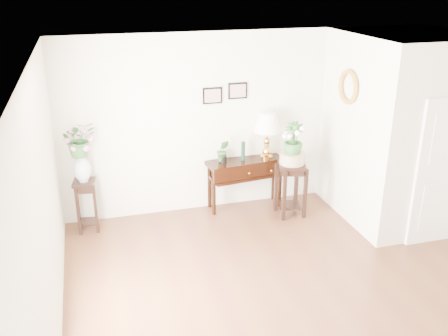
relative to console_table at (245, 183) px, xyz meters
name	(u,v)px	position (x,y,z in m)	size (l,w,h in m)	color
floor	(324,295)	(0.16, -2.57, -0.41)	(6.00, 5.50, 0.02)	#56341E
ceiling	(345,59)	(0.16, -2.57, 2.39)	(6.00, 5.50, 0.02)	white
wall_back	(252,121)	(0.16, 0.18, 0.99)	(6.00, 0.02, 2.80)	white
wall_left	(44,224)	(-2.84, -2.57, 0.99)	(0.02, 5.50, 2.80)	white
partition	(404,127)	(2.26, -0.79, 0.99)	(1.80, 1.95, 2.80)	white
door	(444,173)	(2.26, -1.79, 0.64)	(0.90, 0.05, 2.10)	white
art_print_left	(212,96)	(-0.49, 0.16, 1.44)	(0.30, 0.02, 0.25)	black
art_print_right	(238,91)	(-0.09, 0.16, 1.49)	(0.30, 0.02, 0.25)	black
wall_ornament	(348,87)	(1.32, -0.67, 1.64)	(0.51, 0.51, 0.07)	#B07D2B
console_table	(245,183)	(0.00, 0.00, 0.00)	(1.23, 0.41, 0.82)	black
table_lamp	(267,137)	(0.36, 0.00, 0.76)	(0.43, 0.43, 0.76)	gold
green_vase	(243,150)	(-0.04, 0.00, 0.58)	(0.06, 0.06, 0.30)	black
potted_plant	(223,152)	(-0.37, 0.00, 0.58)	(0.19, 0.15, 0.35)	#2A5C28
plant_stand_a	(87,206)	(-2.49, -0.12, -0.01)	(0.31, 0.31, 0.79)	black
porcelain_vase	(82,166)	(-2.49, -0.12, 0.61)	(0.25, 0.25, 0.42)	silver
lily_arrangement	(79,137)	(-2.49, -0.12, 1.04)	(0.46, 0.40, 0.52)	#2A5C28
plant_stand_b	(290,189)	(0.60, -0.46, 0.02)	(0.41, 0.41, 0.86)	black
ceramic_bowl	(292,158)	(0.60, -0.46, 0.54)	(0.39, 0.39, 0.17)	#BDAA93
narcissus	(293,139)	(0.60, -0.46, 0.84)	(0.30, 0.30, 0.53)	#2A5C28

